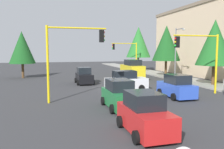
{
  "coord_description": "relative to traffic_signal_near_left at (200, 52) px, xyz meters",
  "views": [
    {
      "loc": [
        23.97,
        -7.53,
        3.94
      ],
      "look_at": [
        -1.94,
        -0.28,
        1.2
      ],
      "focal_mm": 37.18,
      "sensor_mm": 36.0,
      "label": 1
    }
  ],
  "objects": [
    {
      "name": "car_black",
      "position": [
        -9.67,
        -8.96,
        -2.96
      ],
      "size": [
        3.76,
        2.01,
        1.98
      ],
      "color": "black",
      "rests_on": "ground"
    },
    {
      "name": "tree_roadside_near",
      "position": [
        -4.0,
        4.84,
        1.01
      ],
      "size": [
        4.07,
        4.07,
        7.42
      ],
      "color": "brown",
      "rests_on": "ground"
    },
    {
      "name": "car_white",
      "position": [
        -4.0,
        -5.6,
        -2.96
      ],
      "size": [
        2.03,
        4.19,
        1.98
      ],
      "color": "white",
      "rests_on": "ground"
    },
    {
      "name": "delivery_van_yellow",
      "position": [
        -11.49,
        -2.1,
        -2.58
      ],
      "size": [
        4.8,
        2.22,
        2.77
      ],
      "color": "yellow",
      "rests_on": "ground"
    },
    {
      "name": "traffic_signal_near_left",
      "position": [
        0.0,
        0.0,
        0.0
      ],
      "size": [
        0.36,
        4.59,
        5.44
      ],
      "color": "yellow",
      "rests_on": "ground"
    },
    {
      "name": "apartment_block",
      "position": [
        -14.6,
        12.84,
        1.73
      ],
      "size": [
        22.16,
        9.3,
        11.15
      ],
      "color": "beige",
      "rests_on": "ground"
    },
    {
      "name": "car_green",
      "position": [
        2.95,
        -8.42,
        -2.96
      ],
      "size": [
        3.97,
        2.05,
        1.98
      ],
      "color": "#1E7238",
      "rests_on": "ground"
    },
    {
      "name": "tree_roadside_mid",
      "position": [
        -14.0,
        4.34,
        1.25
      ],
      "size": [
        4.26,
        4.26,
        7.79
      ],
      "color": "brown",
      "rests_on": "ground"
    },
    {
      "name": "ground_plane",
      "position": [
        -6.0,
        -5.66,
        -3.86
      ],
      "size": [
        120.0,
        120.0,
        0.0
      ],
      "primitive_type": "plane",
      "color": "#353538"
    },
    {
      "name": "car_red",
      "position": [
        7.95,
        -8.77,
        -2.96
      ],
      "size": [
        3.68,
        1.98,
        1.98
      ],
      "color": "red",
      "rests_on": "ground"
    },
    {
      "name": "tree_roadside_far",
      "position": [
        -24.0,
        3.84,
        1.76
      ],
      "size": [
        4.67,
        4.67,
        8.55
      ],
      "color": "brown",
      "rests_on": "ground"
    },
    {
      "name": "street_lamp_curbside",
      "position": [
        -9.61,
        3.54,
        0.49
      ],
      "size": [
        2.15,
        0.28,
        7.0
      ],
      "color": "slate",
      "rests_on": "ground"
    },
    {
      "name": "car_blue",
      "position": [
        0.71,
        -2.69,
        -2.96
      ],
      "size": [
        3.83,
        2.03,
        1.98
      ],
      "color": "blue",
      "rests_on": "ground"
    },
    {
      "name": "tree_opposite_side",
      "position": [
        -18.0,
        -16.66,
        0.57
      ],
      "size": [
        3.72,
        3.72,
        6.77
      ],
      "color": "brown",
      "rests_on": "ground"
    },
    {
      "name": "traffic_signal_far_left",
      "position": [
        -20.0,
        -0.01,
        -0.04
      ],
      "size": [
        0.36,
        4.59,
        5.37
      ],
      "color": "yellow",
      "rests_on": "ground"
    },
    {
      "name": "traffic_signal_near_right",
      "position": [
        -0.0,
        -11.38,
        0.26
      ],
      "size": [
        0.36,
        4.59,
        5.83
      ],
      "color": "yellow",
      "rests_on": "ground"
    },
    {
      "name": "lane_arrow_near",
      "position": [
        5.51,
        -8.66,
        -3.85
      ],
      "size": [
        2.4,
        1.1,
        1.1
      ],
      "color": "silver",
      "rests_on": "ground"
    },
    {
      "name": "sidewalk_kerb",
      "position": [
        -11.0,
        4.84,
        -3.78
      ],
      "size": [
        80.0,
        4.0,
        0.15
      ],
      "primitive_type": "cube",
      "color": "gray",
      "rests_on": "ground"
    }
  ]
}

